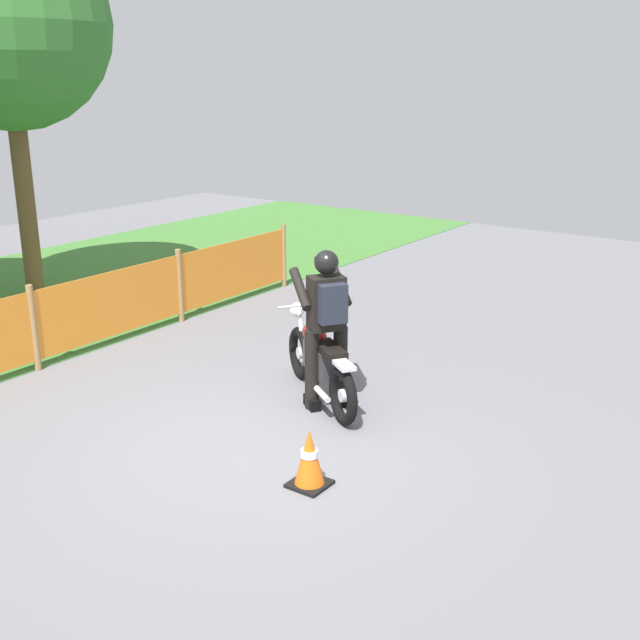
# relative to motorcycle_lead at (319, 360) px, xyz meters

# --- Properties ---
(ground) EXTENTS (24.00, 24.00, 0.02)m
(ground) POSITION_rel_motorcycle_lead_xyz_m (-1.25, -0.02, -0.46)
(ground) COLOR slate
(barrier_fence) EXTENTS (9.61, 0.08, 1.05)m
(barrier_fence) POSITION_rel_motorcycle_lead_xyz_m (-1.25, 3.24, 0.10)
(barrier_fence) COLOR #997547
(barrier_fence) RESTS_ON ground
(tree_near_right) EXTENTS (3.06, 3.06, 5.61)m
(tree_near_right) POSITION_rel_motorcycle_lead_xyz_m (0.79, 6.18, 3.62)
(tree_near_right) COLOR brown
(tree_near_right) RESTS_ON ground
(motorcycle_lead) EXTENTS (1.18, 1.66, 0.92)m
(motorcycle_lead) POSITION_rel_motorcycle_lead_xyz_m (0.00, 0.00, 0.00)
(motorcycle_lead) COLOR black
(motorcycle_lead) RESTS_ON ground
(rider_lead) EXTENTS (0.72, 0.79, 1.69)m
(rider_lead) POSITION_rel_motorcycle_lead_xyz_m (-0.12, -0.18, 0.51)
(rider_lead) COLOR black
(rider_lead) RESTS_ON ground
(traffic_cone) EXTENTS (0.32, 0.32, 0.53)m
(traffic_cone) POSITION_rel_motorcycle_lead_xyz_m (-1.58, -1.03, -0.19)
(traffic_cone) COLOR black
(traffic_cone) RESTS_ON ground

